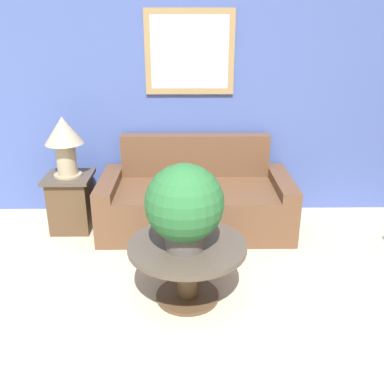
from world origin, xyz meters
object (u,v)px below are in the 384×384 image
(coffee_table, at_px, (187,259))
(side_table, at_px, (71,202))
(couch_main, at_px, (196,201))
(table_lamp, at_px, (64,139))
(potted_plant_on_table, at_px, (184,205))

(coffee_table, height_order, side_table, side_table)
(couch_main, bearing_deg, coffee_table, -94.01)
(couch_main, distance_m, coffee_table, 1.25)
(table_lamp, xyz_separation_m, potted_plant_on_table, (1.17, -1.27, -0.15))
(coffee_table, bearing_deg, couch_main, 85.99)
(side_table, bearing_deg, couch_main, 1.39)
(coffee_table, distance_m, side_table, 1.70)
(coffee_table, bearing_deg, potted_plant_on_table, -108.41)
(couch_main, relative_size, potted_plant_on_table, 3.03)
(potted_plant_on_table, bearing_deg, coffee_table, 71.59)
(coffee_table, bearing_deg, side_table, 134.27)
(potted_plant_on_table, bearing_deg, couch_main, 85.36)
(coffee_table, height_order, table_lamp, table_lamp)
(coffee_table, distance_m, table_lamp, 1.81)
(couch_main, xyz_separation_m, table_lamp, (-1.27, -0.03, 0.67))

